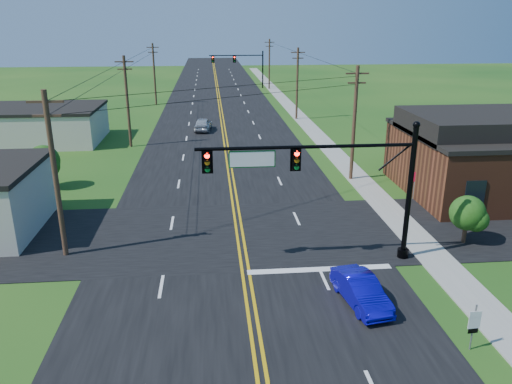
{
  "coord_description": "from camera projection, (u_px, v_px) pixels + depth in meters",
  "views": [
    {
      "loc": [
        -1.41,
        -15.6,
        12.22
      ],
      "look_at": [
        0.98,
        10.0,
        3.33
      ],
      "focal_mm": 35.0,
      "sensor_mm": 36.0,
      "label": 1
    }
  ],
  "objects": [
    {
      "name": "stop_sign",
      "position": [
        415.0,
        180.0,
        35.44
      ],
      "size": [
        0.67,
        0.34,
        2.04
      ],
      "rotation": [
        0.0,
        0.0,
        -0.43
      ],
      "color": "slate",
      "rests_on": "ground"
    },
    {
      "name": "shrub_corner",
      "position": [
        467.0,
        213.0,
        28.28
      ],
      "size": [
        2.0,
        2.0,
        2.86
      ],
      "color": "#3B2B1B",
      "rests_on": "ground"
    },
    {
      "name": "sidewalk",
      "position": [
        314.0,
        132.0,
        57.35
      ],
      "size": [
        2.0,
        160.0,
        0.08
      ],
      "primitive_type": "cube",
      "color": "gray",
      "rests_on": "ground"
    },
    {
      "name": "signal_mast_far",
      "position": [
        240.0,
        63.0,
        92.99
      ],
      "size": [
        10.98,
        0.6,
        7.48
      ],
      "color": "black",
      "rests_on": "ground"
    },
    {
      "name": "blue_car",
      "position": [
        361.0,
        291.0,
        22.47
      ],
      "size": [
        2.03,
        4.16,
        1.31
      ],
      "primitive_type": "imported",
      "rotation": [
        0.0,
        0.0,
        0.17
      ],
      "color": "#0C08AF",
      "rests_on": "ground"
    },
    {
      "name": "brick_building",
      "position": [
        503.0,
        161.0,
        36.73
      ],
      "size": [
        14.2,
        11.2,
        4.7
      ],
      "color": "brown",
      "rests_on": "ground"
    },
    {
      "name": "distant_car",
      "position": [
        203.0,
        125.0,
        57.83
      ],
      "size": [
        2.3,
        4.55,
        1.48
      ],
      "primitive_type": "imported",
      "rotation": [
        0.0,
        0.0,
        3.01
      ],
      "color": "#BABABF",
      "rests_on": "ground"
    },
    {
      "name": "utility_pole_right_b",
      "position": [
        297.0,
        82.0,
        63.29
      ],
      "size": [
        1.8,
        0.28,
        9.0
      ],
      "color": "#3B2B1B",
      "rests_on": "ground"
    },
    {
      "name": "road_main",
      "position": [
        220.0,
        118.0,
        65.85
      ],
      "size": [
        16.0,
        220.0,
        0.04
      ],
      "primitive_type": "cube",
      "color": "black",
      "rests_on": "ground"
    },
    {
      "name": "utility_pole_left_b",
      "position": [
        127.0,
        100.0,
        49.36
      ],
      "size": [
        1.8,
        0.28,
        9.0
      ],
      "color": "#3B2B1B",
      "rests_on": "ground"
    },
    {
      "name": "road_cross",
      "position": [
        237.0,
        234.0,
        30.09
      ],
      "size": [
        70.0,
        10.0,
        0.04
      ],
      "primitive_type": "cube",
      "color": "black",
      "rests_on": "ground"
    },
    {
      "name": "utility_pole_right_a",
      "position": [
        354.0,
        122.0,
        38.82
      ],
      "size": [
        1.8,
        0.28,
        9.0
      ],
      "color": "#3B2B1B",
      "rests_on": "ground"
    },
    {
      "name": "cream_bldg_far",
      "position": [
        42.0,
        124.0,
        52.28
      ],
      "size": [
        12.2,
        9.2,
        3.7
      ],
      "color": "beige",
      "rests_on": "ground"
    },
    {
      "name": "tree_left",
      "position": [
        44.0,
        161.0,
        37.57
      ],
      "size": [
        2.4,
        2.4,
        3.37
      ],
      "color": "#3B2B1B",
      "rests_on": "ground"
    },
    {
      "name": "utility_pole_left_a",
      "position": [
        55.0,
        173.0,
        25.83
      ],
      "size": [
        1.8,
        0.28,
        9.0
      ],
      "color": "#3B2B1B",
      "rests_on": "ground"
    },
    {
      "name": "route_sign",
      "position": [
        474.0,
        324.0,
        19.15
      ],
      "size": [
        0.5,
        0.09,
        2.0
      ],
      "rotation": [
        0.0,
        0.0,
        0.06
      ],
      "color": "slate",
      "rests_on": "ground"
    },
    {
      "name": "tree_right_back",
      "position": [
        409.0,
        136.0,
        43.83
      ],
      "size": [
        3.0,
        3.0,
        4.1
      ],
      "color": "#3B2B1B",
      "rests_on": "ground"
    },
    {
      "name": "utility_pole_left_c",
      "position": [
        154.0,
        73.0,
        74.77
      ],
      "size": [
        1.8,
        0.28,
        9.0
      ],
      "color": "#3B2B1B",
      "rests_on": "ground"
    },
    {
      "name": "signal_mast_main",
      "position": [
        326.0,
        176.0,
        25.16
      ],
      "size": [
        11.3,
        0.6,
        7.48
      ],
      "color": "black",
      "rests_on": "ground"
    },
    {
      "name": "utility_pole_right_c",
      "position": [
        269.0,
        63.0,
        91.52
      ],
      "size": [
        1.8,
        0.28,
        9.0
      ],
      "color": "#3B2B1B",
      "rests_on": "ground"
    },
    {
      "name": "ground",
      "position": [
        255.0,
        362.0,
        18.8
      ],
      "size": [
        260.0,
        260.0,
        0.0
      ],
      "primitive_type": "plane",
      "color": "#144313",
      "rests_on": "ground"
    }
  ]
}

